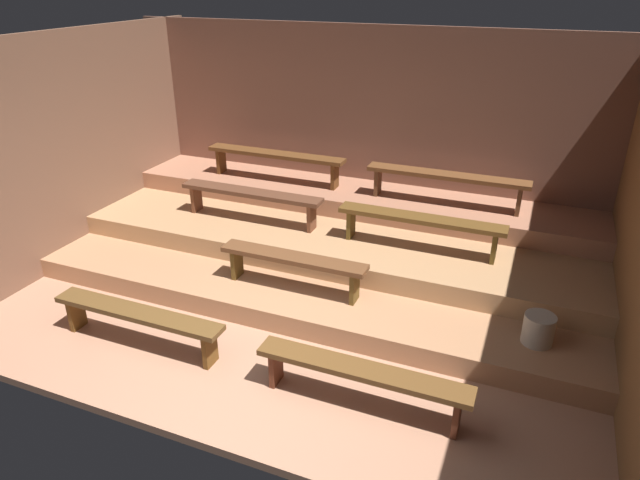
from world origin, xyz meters
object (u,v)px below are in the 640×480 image
at_px(bench_floor_right, 362,375).
at_px(bench_upper_left, 275,157).
at_px(bench_lower_center, 293,262).
at_px(bench_floor_left, 138,317).
at_px(pail_lower, 538,329).
at_px(bench_middle_right, 421,222).
at_px(bench_upper_right, 447,179).
at_px(bench_middle_left, 251,196).

xyz_separation_m(bench_floor_right, bench_upper_left, (-2.32, 3.13, 0.70)).
xyz_separation_m(bench_floor_right, bench_lower_center, (-1.18, 1.21, 0.23)).
bearing_deg(bench_floor_left, pail_lower, 18.02).
height_order(bench_lower_center, bench_middle_right, bench_middle_right).
xyz_separation_m(bench_lower_center, bench_upper_right, (1.22, 1.92, 0.47)).
height_order(bench_floor_left, bench_floor_right, same).
distance_m(bench_middle_left, bench_middle_right, 2.16).
height_order(bench_floor_right, bench_middle_right, bench_middle_right).
distance_m(bench_floor_right, bench_upper_right, 3.21).
distance_m(bench_middle_left, bench_upper_right, 2.45).
bearing_deg(bench_middle_right, bench_upper_left, 158.17).
distance_m(bench_middle_right, pail_lower, 1.78).
xyz_separation_m(bench_middle_left, bench_middle_right, (2.16, 0.00, 0.00)).
xyz_separation_m(bench_lower_center, bench_middle_left, (-1.04, 1.01, 0.24)).
height_order(bench_middle_left, pail_lower, bench_middle_left).
distance_m(bench_floor_left, bench_lower_center, 1.66).
bearing_deg(bench_upper_left, bench_middle_left, -83.76).
xyz_separation_m(bench_floor_right, bench_middle_left, (-2.22, 2.22, 0.47)).
distance_m(bench_floor_right, bench_lower_center, 1.71).
bearing_deg(bench_upper_right, bench_middle_left, -158.17).
height_order(bench_middle_right, bench_upper_left, bench_upper_left).
bearing_deg(bench_upper_left, bench_lower_center, -59.21).
relative_size(bench_floor_left, bench_floor_right, 1.00).
bearing_deg(bench_lower_center, bench_upper_right, 57.49).
xyz_separation_m(bench_floor_left, bench_middle_right, (2.22, 2.22, 0.47)).
relative_size(bench_floor_left, bench_middle_right, 0.97).
distance_m(bench_upper_right, pail_lower, 2.43).
bearing_deg(pail_lower, bench_middle_left, 163.47).
bearing_deg(bench_upper_right, pail_lower, -56.86).
height_order(bench_upper_left, pail_lower, bench_upper_left).
height_order(bench_floor_left, bench_upper_right, bench_upper_right).
xyz_separation_m(bench_floor_right, bench_middle_right, (-0.06, 2.22, 0.47)).
height_order(bench_floor_left, bench_middle_left, bench_middle_left).
bearing_deg(bench_middle_right, bench_floor_right, -88.45).
distance_m(bench_floor_left, bench_upper_right, 3.96).
distance_m(bench_floor_right, bench_middle_left, 3.18).
bearing_deg(bench_floor_right, bench_floor_left, 180.00).
relative_size(bench_floor_right, bench_middle_right, 0.97).
relative_size(bench_upper_left, pail_lower, 6.94).
distance_m(bench_floor_left, bench_middle_right, 3.18).
xyz_separation_m(bench_floor_left, bench_floor_right, (2.28, 0.00, 0.00)).
bearing_deg(bench_floor_left, bench_middle_right, 44.98).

